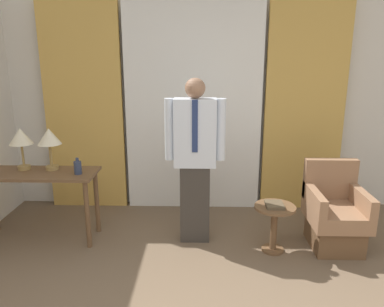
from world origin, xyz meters
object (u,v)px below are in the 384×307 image
at_px(table_lamp_right, 49,139).
at_px(bottle_by_lamp, 78,167).
at_px(table_lamp_left, 21,139).
at_px(person, 195,156).
at_px(book, 274,205).
at_px(desk, 36,183).
at_px(armchair, 334,216).
at_px(side_table, 274,220).

xyz_separation_m(table_lamp_right, bottle_by_lamp, (0.32, -0.14, -0.26)).
height_order(table_lamp_left, person, person).
height_order(bottle_by_lamp, book, bottle_by_lamp).
xyz_separation_m(desk, book, (2.43, -0.21, -0.12)).
distance_m(desk, table_lamp_left, 0.49).
distance_m(person, armchair, 1.55).
bearing_deg(table_lamp_right, armchair, -3.20).
relative_size(desk, side_table, 2.61).
distance_m(desk, side_table, 2.46).
height_order(table_lamp_right, side_table, table_lamp_right).
bearing_deg(person, armchair, -3.45).
height_order(table_lamp_left, armchair, table_lamp_left).
bearing_deg(book, person, 163.84).
height_order(table_lamp_left, side_table, table_lamp_left).
distance_m(table_lamp_right, armchair, 3.02).
relative_size(desk, book, 6.16).
height_order(desk, bottle_by_lamp, bottle_by_lamp).
xyz_separation_m(table_lamp_left, armchair, (3.22, -0.16, -0.75)).
xyz_separation_m(table_lamp_right, person, (1.50, -0.08, -0.15)).
xyz_separation_m(table_lamp_left, bottle_by_lamp, (0.62, -0.14, -0.26)).
xyz_separation_m(armchair, book, (-0.64, -0.14, 0.17)).
relative_size(table_lamp_right, armchair, 0.51).
bearing_deg(armchair, book, -167.71).
height_order(table_lamp_left, bottle_by_lamp, table_lamp_left).
relative_size(table_lamp_left, table_lamp_right, 1.00).
xyz_separation_m(person, book, (0.78, -0.23, -0.43)).
xyz_separation_m(desk, table_lamp_left, (-0.15, 0.10, 0.45)).
relative_size(table_lamp_right, side_table, 0.91).
bearing_deg(table_lamp_left, table_lamp_right, 0.00).
bearing_deg(side_table, table_lamp_right, 172.60).
relative_size(person, armchair, 1.97).
relative_size(side_table, book, 2.36).
bearing_deg(person, table_lamp_right, 177.03).
height_order(table_lamp_left, book, table_lamp_left).
bearing_deg(armchair, person, 176.55).
bearing_deg(table_lamp_left, armchair, -2.91).
height_order(person, armchair, person).
relative_size(table_lamp_left, armchair, 0.51).
distance_m(desk, book, 2.44).
xyz_separation_m(bottle_by_lamp, book, (1.96, -0.16, -0.32)).
distance_m(table_lamp_left, bottle_by_lamp, 0.68).
bearing_deg(table_lamp_right, table_lamp_left, 180.00).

